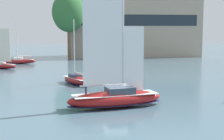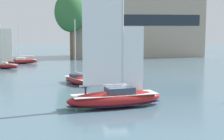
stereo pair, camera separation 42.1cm
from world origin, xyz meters
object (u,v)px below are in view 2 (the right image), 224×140
tree_shore_left (71,12)px  sailboat_moored_near_marina (77,80)px  sailboat_main (115,97)px  sailboat_moored_far_slip (4,65)px  sailboat_moored_mid_channel (22,61)px  sailboat_moored_outer_mooring (109,64)px

tree_shore_left → sailboat_moored_near_marina: tree_shore_left is taller
sailboat_main → sailboat_moored_far_slip: sailboat_main is taller
sailboat_moored_near_marina → sailboat_moored_mid_channel: sailboat_moored_mid_channel is taller
sailboat_moored_far_slip → sailboat_moored_outer_mooring: bearing=4.5°
sailboat_main → sailboat_moored_mid_channel: (-18.21, 49.57, -0.39)m
sailboat_moored_near_marina → sailboat_moored_mid_channel: (-14.16, 33.95, 0.06)m
tree_shore_left → sailboat_moored_far_slip: (-14.34, -23.77, -13.14)m
sailboat_moored_mid_channel → sailboat_moored_outer_mooring: sailboat_moored_mid_channel is taller
sailboat_main → sailboat_moored_outer_mooring: sailboat_main is taller
sailboat_main → sailboat_moored_far_slip: 43.67m
tree_shore_left → sailboat_main: 64.03m
sailboat_main → sailboat_moored_far_slip: size_ratio=1.48×
sailboat_main → sailboat_moored_outer_mooring: bearing=85.2°
tree_shore_left → sailboat_moored_outer_mooring: 27.34m
tree_shore_left → sailboat_main: bearing=-84.6°
tree_shore_left → sailboat_moored_mid_channel: bearing=-133.6°
tree_shore_left → sailboat_main: tree_shore_left is taller
sailboat_moored_mid_channel → sailboat_moored_outer_mooring: size_ratio=1.36×
sailboat_main → sailboat_moored_near_marina: 16.14m
sailboat_moored_near_marina → sailboat_moored_mid_channel: bearing=112.6°
sailboat_main → sailboat_moored_outer_mooring: 40.67m
sailboat_main → sailboat_moored_far_slip: (-20.27, 38.68, -0.32)m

